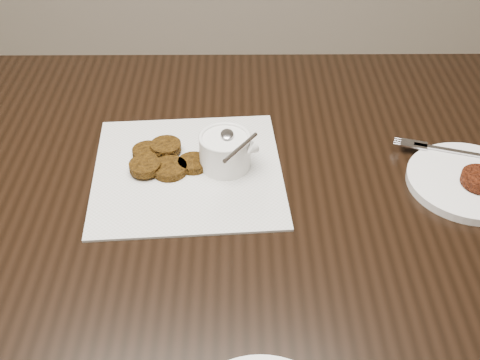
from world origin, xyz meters
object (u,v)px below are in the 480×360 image
(napkin, at_px, (188,171))
(sauce_ramekin, at_px, (225,136))
(plate_with_patty, at_px, (470,178))
(table, at_px, (205,339))

(napkin, height_order, sauce_ramekin, sauce_ramekin)
(plate_with_patty, bearing_deg, table, -176.84)
(sauce_ramekin, relative_size, plate_with_patty, 0.60)
(table, height_order, napkin, napkin)
(table, relative_size, plate_with_patty, 7.50)
(napkin, relative_size, sauce_ramekin, 2.59)
(table, height_order, plate_with_patty, plate_with_patty)
(napkin, bearing_deg, sauce_ramekin, 11.63)
(table, distance_m, plate_with_patty, 0.59)
(napkin, bearing_deg, table, -74.30)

